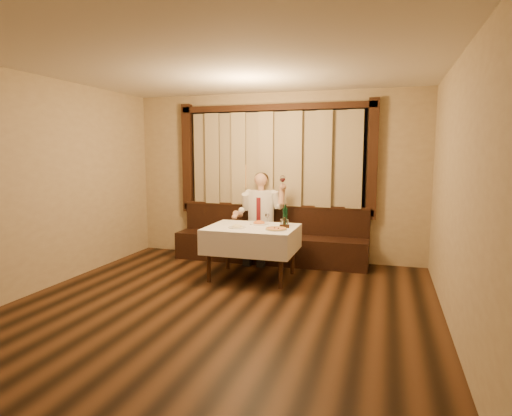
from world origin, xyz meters
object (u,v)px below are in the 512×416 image
(dining_table, at_px, (252,234))
(seated_man, at_px, (260,211))
(pasta_cream, at_px, (237,225))
(green_bottle, at_px, (285,216))
(pizza, at_px, (276,229))
(cruet_caddy, at_px, (284,224))
(banquette, at_px, (270,243))
(pasta_red, at_px, (259,222))

(dining_table, distance_m, seated_man, 0.97)
(dining_table, height_order, pasta_cream, pasta_cream)
(green_bottle, distance_m, seated_man, 0.94)
(pizza, distance_m, seated_man, 1.22)
(pizza, height_order, cruet_caddy, cruet_caddy)
(banquette, distance_m, dining_table, 1.08)
(pizza, height_order, pasta_cream, pasta_cream)
(pasta_red, height_order, seated_man, seated_man)
(pizza, xyz_separation_m, pasta_red, (-0.35, 0.37, 0.03))
(pasta_red, bearing_deg, pizza, -46.43)
(dining_table, height_order, pasta_red, pasta_red)
(pizza, xyz_separation_m, seated_man, (-0.55, 1.08, 0.08))
(pasta_cream, relative_size, seated_man, 0.16)
(seated_man, bearing_deg, banquette, 30.28)
(dining_table, xyz_separation_m, pasta_cream, (-0.17, -0.16, 0.14))
(pasta_red, relative_size, green_bottle, 0.88)
(pasta_red, bearing_deg, banquette, 93.00)
(pasta_cream, height_order, green_bottle, green_bottle)
(dining_table, bearing_deg, seated_man, 99.47)
(green_bottle, xyz_separation_m, cruet_caddy, (0.03, -0.17, -0.09))
(dining_table, height_order, pizza, pizza)
(green_bottle, bearing_deg, seated_man, 129.47)
(pasta_red, distance_m, seated_man, 0.74)
(banquette, height_order, green_bottle, green_bottle)
(banquette, xyz_separation_m, dining_table, (0.00, -1.02, 0.34))
(pizza, bearing_deg, pasta_red, 133.57)
(dining_table, bearing_deg, cruet_caddy, 5.44)
(banquette, height_order, pasta_red, banquette)
(pizza, xyz_separation_m, pasta_cream, (-0.57, -0.01, 0.02))
(cruet_caddy, bearing_deg, green_bottle, 90.23)
(pasta_red, relative_size, seated_man, 0.19)
(banquette, bearing_deg, green_bottle, -61.65)
(banquette, relative_size, cruet_caddy, 22.06)
(pasta_cream, height_order, cruet_caddy, cruet_caddy)
(banquette, height_order, seated_man, seated_man)
(pasta_red, relative_size, cruet_caddy, 1.96)
(green_bottle, xyz_separation_m, seated_man, (-0.59, 0.72, -0.04))
(pizza, relative_size, cruet_caddy, 2.09)
(pizza, xyz_separation_m, cruet_caddy, (0.07, 0.20, 0.04))
(pizza, distance_m, cruet_caddy, 0.21)
(pasta_red, height_order, pasta_cream, pasta_red)
(pizza, distance_m, green_bottle, 0.39)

